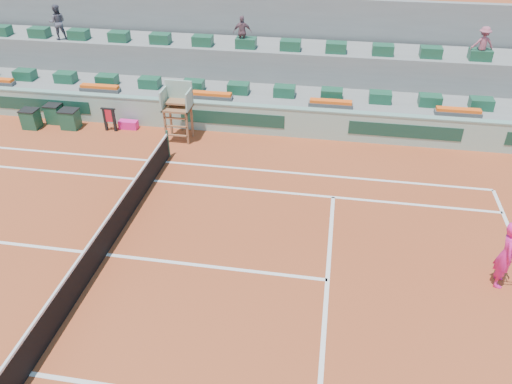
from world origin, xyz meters
The scene contains 20 objects.
ground centered at (0.00, 0.00, 0.00)m, with size 90.00×90.00×0.00m, color #9C3E1E.
seating_tier_lower centered at (0.00, 10.70, 0.60)m, with size 36.00×4.00×1.20m, color gray.
seating_tier_upper centered at (0.00, 12.30, 1.30)m, with size 36.00×2.40×2.60m, color gray.
stadium_back_wall centered at (0.00, 13.90, 2.20)m, with size 36.00×0.40×4.40m, color gray.
player_bag centered at (-2.47, 8.02, 0.18)m, with size 0.80×0.35×0.35m, color #F6208B.
spectator_left centered at (-6.86, 11.54, 3.39)m, with size 0.77×0.60×1.57m, color #52515F.
spectator_mid centered at (1.85, 11.64, 3.30)m, with size 0.82×0.34×1.40m, color #764F59.
spectator_right centered at (11.97, 11.62, 3.30)m, with size 0.91×0.52×1.40m, color #A25162.
court_lines centered at (0.00, 0.00, 0.01)m, with size 23.89×11.09×0.01m.
tennis_net centered at (0.00, 0.00, 0.53)m, with size 0.10×11.97×1.10m.
advertising_hoarding centered at (0.02, 8.50, 0.63)m, with size 36.00×0.34×1.26m.
umpire_chair centered at (0.00, 7.50, 1.54)m, with size 1.10×0.90×2.40m.
seat_row_lower centered at (0.00, 9.80, 1.42)m, with size 32.90×0.60×0.44m.
seat_row_upper centered at (0.00, 11.70, 2.82)m, with size 32.90×0.60×0.44m.
flower_planters centered at (-1.50, 9.00, 1.33)m, with size 26.80×0.36×0.28m.
drink_cooler_a centered at (-4.91, 7.65, 0.42)m, with size 0.75×0.65×0.84m.
drink_cooler_b centered at (-5.85, 8.03, 0.42)m, with size 0.66×0.57×0.84m.
drink_cooler_c centered at (-6.58, 7.39, 0.42)m, with size 0.71×0.62×0.84m.
towel_rack centered at (-3.13, 7.69, 0.60)m, with size 0.63×0.11×1.03m.
tennis_player centered at (10.94, 0.68, 1.00)m, with size 0.60×0.96×2.28m.
Camera 1 is at (6.14, -10.23, 9.48)m, focal length 35.00 mm.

